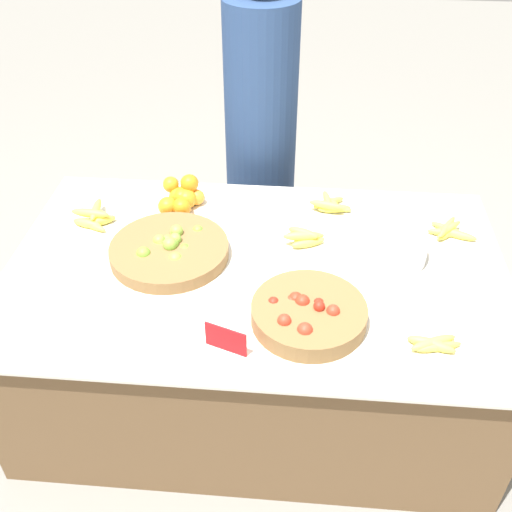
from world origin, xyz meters
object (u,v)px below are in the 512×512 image
at_px(metal_bowl, 384,247).
at_px(tomato_basket, 308,314).
at_px(price_sign, 226,339).
at_px(vendor_person, 261,137).
at_px(lime_bowl, 170,250).

bearing_deg(metal_bowl, tomato_basket, -126.02).
relative_size(tomato_basket, price_sign, 2.82).
distance_m(price_sign, vendor_person, 1.30).
bearing_deg(tomato_basket, lime_bowl, 149.52).
distance_m(metal_bowl, vendor_person, 0.94).
xyz_separation_m(lime_bowl, metal_bowl, (0.79, 0.07, 0.01)).
bearing_deg(lime_bowl, vendor_person, 72.47).
xyz_separation_m(metal_bowl, vendor_person, (-0.52, 0.78, 0.03)).
distance_m(lime_bowl, tomato_basket, 0.60).
height_order(tomato_basket, price_sign, price_sign).
bearing_deg(lime_bowl, price_sign, -59.47).
distance_m(lime_bowl, metal_bowl, 0.79).
xyz_separation_m(lime_bowl, price_sign, (0.27, -0.45, 0.02)).
xyz_separation_m(lime_bowl, vendor_person, (0.27, 0.85, 0.04)).
xyz_separation_m(lime_bowl, tomato_basket, (0.51, -0.30, 0.01)).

